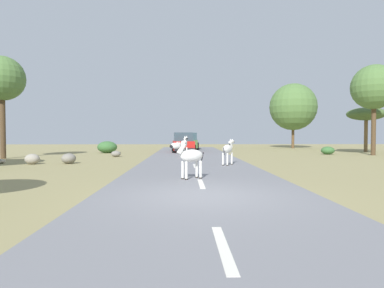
{
  "coord_description": "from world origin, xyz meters",
  "views": [
    {
      "loc": [
        -0.49,
        -8.67,
        1.66
      ],
      "look_at": [
        -0.03,
        10.32,
        1.09
      ],
      "focal_mm": 31.15,
      "sensor_mm": 36.0,
      "label": 1
    }
  ],
  "objects": [
    {
      "name": "tree_1",
      "position": [
        12.17,
        29.68,
        4.79
      ],
      "size": [
        5.41,
        5.41,
        7.5
      ],
      "color": "brown",
      "rests_on": "ground_plane"
    },
    {
      "name": "ground_plane",
      "position": [
        0.0,
        0.0,
        0.0
      ],
      "size": [
        90.0,
        90.0,
        0.0
      ],
      "primitive_type": "plane",
      "color": "#8E8456"
    },
    {
      "name": "car_1",
      "position": [
        -0.57,
        21.25,
        0.85
      ],
      "size": [
        2.2,
        4.43,
        1.74
      ],
      "rotation": [
        0.0,
        0.0,
        3.19
      ],
      "color": "red",
      "rests_on": "road"
    },
    {
      "name": "rock_0",
      "position": [
        -8.8,
        9.69,
        0.29
      ],
      "size": [
        0.8,
        0.68,
        0.57
      ],
      "primitive_type": "ellipsoid",
      "color": "gray",
      "rests_on": "ground_plane"
    },
    {
      "name": "zebra_2",
      "position": [
        1.79,
        8.49,
        0.86
      ],
      "size": [
        0.9,
        1.32,
        1.36
      ],
      "rotation": [
        0.0,
        0.0,
        5.77
      ],
      "color": "silver",
      "rests_on": "road"
    },
    {
      "name": "bush_1",
      "position": [
        11.19,
        18.03,
        0.32
      ],
      "size": [
        1.07,
        0.96,
        0.64
      ],
      "primitive_type": "ellipsoid",
      "color": "#386633",
      "rests_on": "ground_plane"
    },
    {
      "name": "rock_1",
      "position": [
        -5.43,
        15.49,
        0.22
      ],
      "size": [
        0.68,
        0.62,
        0.44
      ],
      "primitive_type": "ellipsoid",
      "color": "gray",
      "rests_on": "ground_plane"
    },
    {
      "name": "road",
      "position": [
        0.07,
        0.0,
        0.03
      ],
      "size": [
        6.0,
        64.0,
        0.05
      ],
      "primitive_type": "cube",
      "color": "slate",
      "rests_on": "ground_plane"
    },
    {
      "name": "lane_markings",
      "position": [
        0.07,
        -1.0,
        0.05
      ],
      "size": [
        0.16,
        56.0,
        0.01
      ],
      "color": "silver",
      "rests_on": "road"
    },
    {
      "name": "tree_6",
      "position": [
        16.25,
        21.54,
        3.45
      ],
      "size": [
        3.39,
        3.39,
        4.09
      ],
      "color": "brown",
      "rests_on": "ground_plane"
    },
    {
      "name": "tree_0",
      "position": [
        -12.62,
        13.89,
        5.31
      ],
      "size": [
        2.95,
        2.95,
        6.85
      ],
      "color": "#4C3823",
      "rests_on": "ground_plane"
    },
    {
      "name": "bush_2",
      "position": [
        -7.19,
        20.49,
        0.51
      ],
      "size": [
        1.71,
        1.54,
        1.02
      ],
      "primitive_type": "ellipsoid",
      "color": "#386633",
      "rests_on": "ground_plane"
    },
    {
      "name": "tree_4",
      "position": [
        14.26,
        16.87,
        5.27
      ],
      "size": [
        3.46,
        3.46,
        7.03
      ],
      "color": "#4C3823",
      "rests_on": "ground_plane"
    },
    {
      "name": "car_0",
      "position": [
        0.04,
        26.39,
        0.85
      ],
      "size": [
        2.14,
        4.4,
        1.74
      ],
      "rotation": [
        0.0,
        0.0,
        -0.04
      ],
      "color": "#476B38",
      "rests_on": "road"
    },
    {
      "name": "rock_2",
      "position": [
        -6.94,
        10.04,
        0.29
      ],
      "size": [
        0.78,
        0.84,
        0.58
      ],
      "primitive_type": "ellipsoid",
      "color": "gray",
      "rests_on": "ground_plane"
    },
    {
      "name": "zebra_1",
      "position": [
        -0.28,
        3.18,
        0.86
      ],
      "size": [
        1.29,
        0.97,
        1.37
      ],
      "rotation": [
        0.0,
        0.0,
        2.15
      ],
      "color": "silver",
      "rests_on": "road"
    },
    {
      "name": "zebra_0",
      "position": [
        -0.5,
        14.16,
        0.94
      ],
      "size": [
        0.66,
        1.56,
        1.5
      ],
      "rotation": [
        0.0,
        0.0,
        3.39
      ],
      "color": "silver",
      "rests_on": "road"
    },
    {
      "name": "rock_3",
      "position": [
        -10.76,
        10.18,
        0.13
      ],
      "size": [
        0.45,
        0.45,
        0.26
      ],
      "primitive_type": "ellipsoid",
      "color": "#A89E8C",
      "rests_on": "ground_plane"
    }
  ]
}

